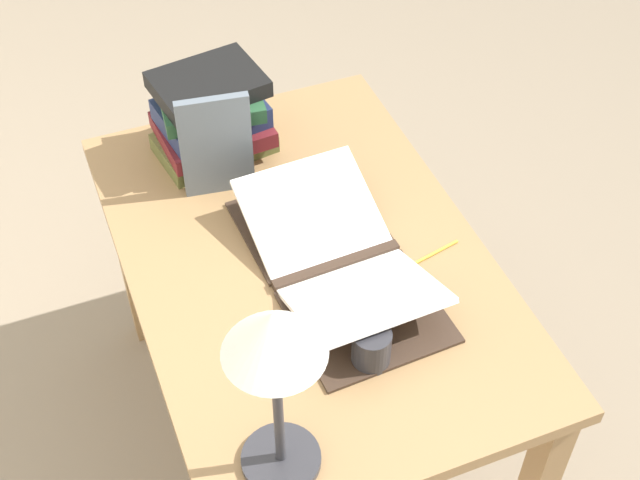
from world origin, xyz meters
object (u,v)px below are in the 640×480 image
open_book (337,259)px  book_standing_upright (216,146)px  reading_lamp (275,352)px  book_stack_tall (211,115)px  pencil (426,257)px  coffee_mug (371,347)px

open_book → book_standing_upright: book_standing_upright is taller
open_book → reading_lamp: bearing=143.0°
book_stack_tall → book_standing_upright: (-0.14, 0.03, 0.02)m
book_stack_tall → pencil: book_stack_tall is taller
open_book → pencil: (-0.04, -0.19, -0.03)m
open_book → coffee_mug: (-0.25, 0.03, 0.01)m
book_standing_upright → pencil: (-0.38, -0.35, -0.13)m
open_book → pencil: size_ratio=3.36×
coffee_mug → pencil: size_ratio=0.61×
open_book → pencil: open_book is taller
coffee_mug → pencil: coffee_mug is taller
book_standing_upright → reading_lamp: bearing=179.6°
coffee_mug → book_standing_upright: bearing=12.3°
book_standing_upright → reading_lamp: reading_lamp is taller
coffee_mug → pencil: bearing=-47.5°
pencil → book_stack_tall: bearing=31.8°
book_stack_tall → reading_lamp: (-0.87, 0.14, 0.22)m
book_stack_tall → reading_lamp: bearing=170.8°
book_standing_upright → book_stack_tall: bearing=-3.3°
book_stack_tall → pencil: bearing=-148.2°
book_stack_tall → reading_lamp: 0.91m
reading_lamp → coffee_mug: bearing=-58.6°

